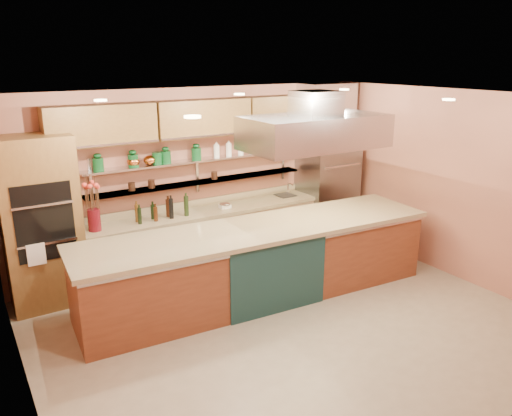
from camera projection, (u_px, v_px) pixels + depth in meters
floor at (289, 324)px, 6.33m from camera, size 6.00×5.00×0.02m
ceiling at (294, 98)px, 5.51m from camera, size 6.00×5.00×0.02m
wall_back at (199, 177)px, 7.95m from camera, size 6.00×0.04×2.80m
wall_front at (478, 303)px, 3.89m from camera, size 6.00×0.04×2.80m
wall_left at (15, 274)px, 4.40m from camera, size 0.04×5.00×2.80m
wall_right at (454, 185)px, 7.44m from camera, size 0.04×5.00×2.80m
oven_stack at (41, 223)px, 6.52m from camera, size 0.95×0.64×2.30m
refrigerator at (327, 184)px, 8.95m from camera, size 0.95×0.72×2.10m
back_counter at (207, 238)px, 7.95m from camera, size 3.84×0.64×0.93m
wall_shelf_lower at (200, 182)px, 7.83m from camera, size 3.60×0.26×0.03m
wall_shelf_upper at (199, 160)px, 7.73m from camera, size 3.60×0.26×0.03m
upper_cabinets at (203, 118)px, 7.53m from camera, size 4.60×0.36×0.55m
range_hood at (315, 132)px, 6.84m from camera, size 2.00×1.00×0.45m
ceiling_downlights at (283, 99)px, 5.68m from camera, size 4.00×2.80×0.02m
island at (259, 262)px, 6.89m from camera, size 4.99×1.40×1.03m
flower_vase at (94, 220)px, 6.86m from camera, size 0.22×0.22×0.31m
oil_bottle_cluster at (162, 210)px, 7.36m from camera, size 0.88×0.44×0.27m
kitchen_scale at (225, 205)px, 7.92m from camera, size 0.19×0.15×0.10m
bar_faucet at (288, 189)px, 8.64m from camera, size 0.03×0.03×0.21m
copper_kettle at (149, 160)px, 7.30m from camera, size 0.18×0.18×0.14m
green_canister at (157, 158)px, 7.35m from camera, size 0.19×0.19×0.17m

